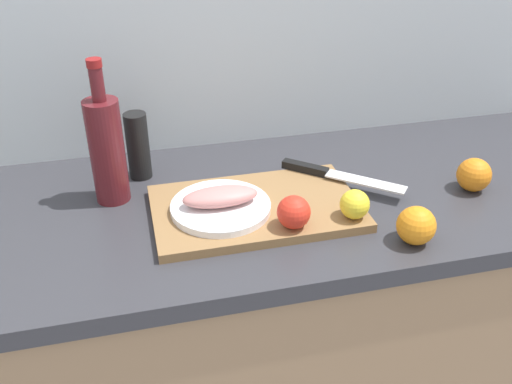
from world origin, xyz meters
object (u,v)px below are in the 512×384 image
Objects in this scene: fish_fillet at (220,197)px; orange_0 at (474,175)px; wine_bottle at (107,148)px; pepper_mill at (138,146)px; cutting_board at (256,208)px; lemon_0 at (355,204)px; chef_knife at (327,173)px; white_plate at (221,207)px.

orange_0 is (0.57, -0.02, -0.02)m from fish_fillet.
orange_0 is at bearing -10.92° from wine_bottle.
pepper_mill reaches higher than orange_0.
cutting_board is 0.21m from lemon_0.
pepper_mill is at bearing 123.87° from fish_fillet.
wine_bottle is at bearing -145.66° from chef_knife.
wine_bottle is (-0.22, 0.13, 0.07)m from fish_fillet.
cutting_board is 0.08m from white_plate.
cutting_board is at bearing -23.91° from wine_bottle.
white_plate is at bearing -32.07° from wine_bottle.
wine_bottle is (-0.22, 0.13, 0.10)m from white_plate.
fish_fillet reaches higher than white_plate.
cutting_board is at bearing 4.08° from white_plate.
cutting_board is 1.81× the size of chef_knife.
pepper_mill is at bearing 123.87° from white_plate.
chef_knife is at bearing -5.97° from wine_bottle.
white_plate is 2.73× the size of orange_0.
orange_0 is (0.79, -0.15, -0.09)m from wine_bottle.
pepper_mill is (-0.23, 0.22, 0.07)m from cutting_board.
white_plate is 0.27m from pepper_mill.
pepper_mill reaches higher than chef_knife.
orange_0 is (0.32, 0.07, -0.01)m from lemon_0.
cutting_board is 1.38× the size of wine_bottle.
orange_0 is 0.48× the size of pepper_mill.
white_plate is 1.33× the size of fish_fillet.
cutting_board is 0.09m from fish_fillet.
fish_fillet is at bearing 160.97° from lemon_0.
lemon_0 is at bearing -27.51° from cutting_board.
lemon_0 is 0.80× the size of orange_0.
lemon_0 is 0.53m from wine_bottle.
lemon_0 is 0.32m from orange_0.
chef_knife is at bearing -18.50° from pepper_mill.
orange_0 reaches higher than fish_fillet.
fish_fillet is at bearing -32.07° from wine_bottle.
pepper_mill is at bearing -158.19° from chef_knife.
white_plate is 0.87× the size of chef_knife.
cutting_board is at bearing -116.54° from chef_knife.
lemon_0 is (0.18, -0.09, 0.04)m from cutting_board.
pepper_mill reaches higher than fish_fillet.
white_plate is at bearing -175.92° from cutting_board.
white_plate is at bearing 178.26° from orange_0.
orange_0 is at bearing -2.63° from cutting_board.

